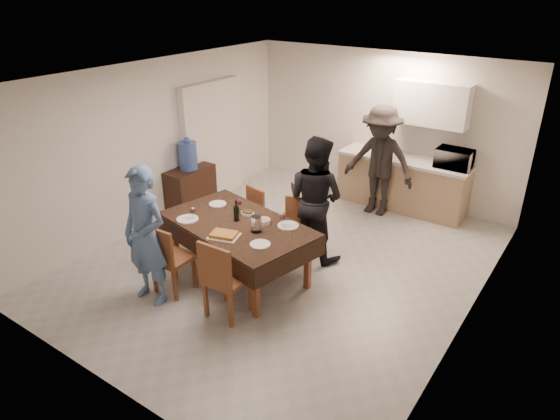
{
  "coord_description": "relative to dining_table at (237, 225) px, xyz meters",
  "views": [
    {
      "loc": [
        3.45,
        -5.14,
        3.69
      ],
      "look_at": [
        0.09,
        -0.3,
        0.94
      ],
      "focal_mm": 32.0,
      "sensor_mm": 36.0,
      "label": 1
    }
  ],
  "objects": [
    {
      "name": "upper_cabinet",
      "position": [
        1.23,
        3.5,
        1.1
      ],
      "size": [
        1.2,
        0.34,
        0.7
      ],
      "primitive_type": "cube",
      "color": "white",
      "rests_on": "wall_back"
    },
    {
      "name": "wall_right",
      "position": [
        2.83,
        0.68,
        0.55
      ],
      "size": [
        0.02,
        6.0,
        2.6
      ],
      "primitive_type": "cube",
      "color": "silver",
      "rests_on": "floor"
    },
    {
      "name": "stub_partition",
      "position": [
        -2.09,
        1.88,
        0.3
      ],
      "size": [
        0.15,
        1.4,
        2.1
      ],
      "primitive_type": "cube",
      "color": "silver",
      "rests_on": "floor"
    },
    {
      "name": "wine_bottle",
      "position": [
        -0.05,
        0.05,
        0.18
      ],
      "size": [
        0.07,
        0.07,
        0.29
      ],
      "primitive_type": null,
      "color": "black",
      "rests_on": "dining_table"
    },
    {
      "name": "chair_far_right",
      "position": [
        0.45,
        0.66,
        -0.19
      ],
      "size": [
        0.54,
        0.56,
        0.5
      ],
      "rotation": [
        0.0,
        0.0,
        3.53
      ],
      "color": "brown",
      "rests_on": "floor"
    },
    {
      "name": "floor",
      "position": [
        0.33,
        0.68,
        -0.75
      ],
      "size": [
        5.0,
        6.0,
        0.02
      ],
      "primitive_type": "cube",
      "color": "#AFAEAA",
      "rests_on": "ground"
    },
    {
      "name": "chair_near_left",
      "position": [
        -0.45,
        -0.84,
        -0.16
      ],
      "size": [
        0.44,
        0.44,
        0.52
      ],
      "rotation": [
        0.0,
        0.0,
        0.02
      ],
      "color": "brown",
      "rests_on": "floor"
    },
    {
      "name": "savoury_tart",
      "position": [
        0.1,
        -0.38,
        0.06
      ],
      "size": [
        0.43,
        0.37,
        0.05
      ],
      "primitive_type": "cube",
      "rotation": [
        0.0,
        0.0,
        0.3
      ],
      "color": "#BA8236",
      "rests_on": "dining_table"
    },
    {
      "name": "person_far",
      "position": [
        0.55,
        1.05,
        0.14
      ],
      "size": [
        0.91,
        0.73,
        1.79
      ],
      "primitive_type": "imported",
      "rotation": [
        0.0,
        0.0,
        3.08
      ],
      "color": "black",
      "rests_on": "floor"
    },
    {
      "name": "plate_far_left",
      "position": [
        -0.6,
        0.3,
        0.04
      ],
      "size": [
        0.24,
        0.24,
        0.01
      ],
      "primitive_type": "cylinder",
      "color": "white",
      "rests_on": "dining_table"
    },
    {
      "name": "plate_near_right",
      "position": [
        0.6,
        -0.3,
        0.04
      ],
      "size": [
        0.25,
        0.25,
        0.01
      ],
      "primitive_type": "cylinder",
      "color": "white",
      "rests_on": "dining_table"
    },
    {
      "name": "water_pitcher",
      "position": [
        0.35,
        -0.05,
        0.14
      ],
      "size": [
        0.14,
        0.14,
        0.21
      ],
      "primitive_type": "cylinder",
      "color": "white",
      "rests_on": "dining_table"
    },
    {
      "name": "person_kitchen",
      "position": [
        0.67,
        2.91,
        0.18
      ],
      "size": [
        1.21,
        0.69,
        1.87
      ],
      "primitive_type": "imported",
      "color": "black",
      "rests_on": "floor"
    },
    {
      "name": "console",
      "position": [
        -1.95,
        1.12,
        -0.36
      ],
      "size": [
        0.43,
        0.86,
        0.79
      ],
      "primitive_type": "cube",
      "color": "black",
      "rests_on": "floor"
    },
    {
      "name": "ceiling",
      "position": [
        0.33,
        0.68,
        1.85
      ],
      "size": [
        5.0,
        6.0,
        0.02
      ],
      "primitive_type": "cube",
      "color": "white",
      "rests_on": "wall_back"
    },
    {
      "name": "plate_near_left",
      "position": [
        -0.6,
        -0.3,
        0.04
      ],
      "size": [
        0.29,
        0.29,
        0.02
      ],
      "primitive_type": "cylinder",
      "color": "white",
      "rests_on": "dining_table"
    },
    {
      "name": "wine_glass_b",
      "position": [
        0.55,
        0.25,
        0.14
      ],
      "size": [
        0.09,
        0.09,
        0.2
      ],
      "primitive_type": null,
      "color": "white",
      "rests_on": "dining_table"
    },
    {
      "name": "wall_left",
      "position": [
        -2.17,
        0.68,
        0.55
      ],
      "size": [
        0.02,
        6.0,
        2.6
      ],
      "primitive_type": "cube",
      "color": "silver",
      "rests_on": "floor"
    },
    {
      "name": "chair_far_left",
      "position": [
        -0.45,
        0.67,
        -0.22
      ],
      "size": [
        0.47,
        0.47,
        0.47
      ],
      "rotation": [
        0.0,
        0.0,
        2.92
      ],
      "color": "brown",
      "rests_on": "floor"
    },
    {
      "name": "microwave",
      "position": [
        1.75,
        3.36,
        0.31
      ],
      "size": [
        0.56,
        0.38,
        0.31
      ],
      "primitive_type": "imported",
      "rotation": [
        0.0,
        0.0,
        3.14
      ],
      "color": "white",
      "rests_on": "kitchen_worktop"
    },
    {
      "name": "wine_glass_a",
      "position": [
        -0.55,
        -0.25,
        0.13
      ],
      "size": [
        0.08,
        0.08,
        0.18
      ],
      "primitive_type": null,
      "color": "white",
      "rests_on": "dining_table"
    },
    {
      "name": "dining_table",
      "position": [
        0.0,
        0.0,
        0.0
      ],
      "size": [
        2.22,
        1.56,
        0.79
      ],
      "rotation": [
        0.0,
        0.0,
        -0.2
      ],
      "color": "black",
      "rests_on": "floor"
    },
    {
      "name": "wall_back",
      "position": [
        0.33,
        3.68,
        0.55
      ],
      "size": [
        5.0,
        0.02,
        2.6
      ],
      "primitive_type": "cube",
      "color": "silver",
      "rests_on": "floor"
    },
    {
      "name": "mushroom_dish",
      "position": [
        -0.05,
        0.28,
        0.05
      ],
      "size": [
        0.18,
        0.18,
        0.03
      ],
      "primitive_type": "cylinder",
      "color": "white",
      "rests_on": "dining_table"
    },
    {
      "name": "kitchen_base_cabinet",
      "position": [
        0.93,
        3.36,
        -0.32
      ],
      "size": [
        2.2,
        0.6,
        0.86
      ],
      "primitive_type": "cube",
      "color": "#A38361",
      "rests_on": "floor"
    },
    {
      "name": "wall_front",
      "position": [
        0.33,
        -2.32,
        0.55
      ],
      "size": [
        5.0,
        0.02,
        2.6
      ],
      "primitive_type": "cube",
      "color": "silver",
      "rests_on": "floor"
    },
    {
      "name": "person_near",
      "position": [
        -0.55,
        -1.05,
        0.13
      ],
      "size": [
        0.65,
        0.44,
        1.76
      ],
      "primitive_type": "imported",
      "rotation": [
        0.0,
        0.0,
        0.03
      ],
      "color": "#4F709D",
      "rests_on": "floor"
    },
    {
      "name": "chair_near_right",
      "position": [
        0.45,
        -0.85,
        -0.13
      ],
      "size": [
        0.48,
        0.48,
        0.55
      ],
      "rotation": [
        0.0,
        0.0,
        0.02
      ],
      "color": "brown",
      "rests_on": "floor"
    },
    {
      "name": "wine_glass_c",
      "position": [
        -0.2,
        0.3,
        0.13
      ],
      "size": [
        0.09,
        0.09,
        0.19
      ],
      "primitive_type": null,
      "color": "white",
      "rests_on": "dining_table"
    },
    {
      "name": "salad_bowl",
      "position": [
        0.3,
        0.18,
        0.07
      ],
      "size": [
        0.17,
        0.17,
        0.07
      ],
      "primitive_type": "cylinder",
      "color": "white",
      "rests_on": "dining_table"
    },
    {
      "name": "water_jug",
      "position": [
        -1.95,
        1.12,
        0.27
      ],
      "size": [
        0.3,
        0.3,
        0.46
      ],
      "primitive_type": "cylinder",
      "color": "#4462BD",
      "rests_on": "console"
    },
    {
      "name": "kitchen_worktop",
      "position": [
        0.93,
        3.36,
        0.13
      ],
      "size": [
        2.24,
        0.64,
        0.05
      ],
      "primitive_type": "cube",
      "color": "#BCBBB7",
      "rests_on": "kitchen_base_cabinet"
    },
    {
      "name": "plate_far_right",
      "position": [
        0.6,
        0.3,
        0.04
      ],
      "size": [
        0.28,
        0.28,
        0.02
      ],
      "primitive_type": "cylinder",
      "color": "white",
      "rests_on": "dining_table"
    }
  ]
}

